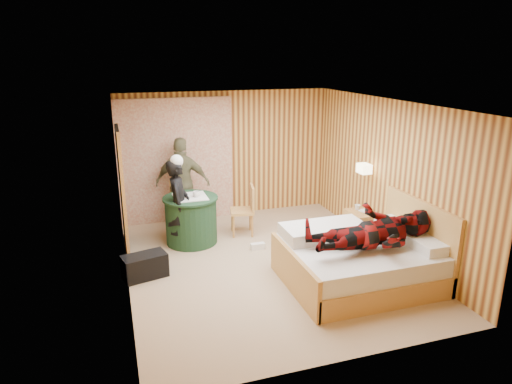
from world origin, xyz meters
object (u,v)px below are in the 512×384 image
object	(u,v)px
wall_lamp	(364,169)
chair_far	(183,201)
man_at_table	(183,183)
man_on_bed	(375,222)
chair_near	(246,206)
bed	(361,260)
woman_standing	(179,204)
nightstand	(360,226)
duffel_bag	(145,266)
round_table	(191,219)

from	to	relation	value
wall_lamp	chair_far	world-z (taller)	wall_lamp
man_at_table	man_on_bed	size ratio (longest dim) A/B	0.97
chair_near	man_on_bed	size ratio (longest dim) A/B	0.52
bed	man_on_bed	xyz separation A→B (m)	(0.03, -0.23, 0.67)
chair_far	woman_standing	bearing A→B (deg)	-113.56
man_at_table	bed	bearing A→B (deg)	144.76
chair_near	man_at_table	bearing A→B (deg)	-114.01
woman_standing	man_at_table	size ratio (longest dim) A/B	0.89
nightstand	wall_lamp	bearing A→B (deg)	56.53
nightstand	man_on_bed	bearing A→B (deg)	-115.21
nightstand	chair_far	distance (m)	3.27
nightstand	duffel_bag	world-z (taller)	nightstand
nightstand	man_at_table	distance (m)	3.33
man_at_table	nightstand	bearing A→B (deg)	169.68
round_table	chair_near	size ratio (longest dim) A/B	1.03
chair_far	chair_near	xyz separation A→B (m)	(1.04, -0.67, -0.01)
wall_lamp	duffel_bag	xyz separation A→B (m)	(-3.77, -0.32, -1.12)
chair_near	man_at_table	world-z (taller)	man_at_table
round_table	chair_far	world-z (taller)	chair_far
wall_lamp	bed	distance (m)	1.87
wall_lamp	woman_standing	xyz separation A→B (m)	(-3.10, 0.65, -0.53)
duffel_bag	man_at_table	xyz separation A→B (m)	(0.89, 1.89, 0.68)
bed	chair_near	bearing A→B (deg)	115.15
bed	duffel_bag	xyz separation A→B (m)	(-2.97, 1.07, -0.15)
chair_near	woman_standing	bearing A→B (deg)	-69.58
chair_far	chair_near	world-z (taller)	chair_far
chair_far	man_on_bed	distance (m)	3.82
wall_lamp	bed	world-z (taller)	wall_lamp
wall_lamp	woman_standing	distance (m)	3.21
nightstand	chair_near	size ratio (longest dim) A/B	0.60
man_on_bed	bed	bearing A→B (deg)	97.30
wall_lamp	duffel_bag	world-z (taller)	wall_lamp
nightstand	man_at_table	xyz separation A→B (m)	(-2.84, 1.64, 0.58)
nightstand	duffel_bag	bearing A→B (deg)	-176.14
man_on_bed	woman_standing	bearing A→B (deg)	135.75
round_table	chair_far	distance (m)	0.75
chair_near	man_on_bed	world-z (taller)	man_on_bed
chair_near	round_table	bearing A→B (deg)	-74.74
wall_lamp	nightstand	distance (m)	1.03
man_on_bed	man_at_table	bearing A→B (deg)	123.43
bed	man_on_bed	world-z (taller)	man_on_bed
chair_far	bed	bearing A→B (deg)	-64.61
bed	chair_far	bearing A→B (deg)	125.72
chair_far	man_at_table	size ratio (longest dim) A/B	0.54
bed	wall_lamp	bearing A→B (deg)	59.94
bed	round_table	xyz separation A→B (m)	(-2.08, 2.17, 0.09)
bed	woman_standing	bearing A→B (deg)	138.44
duffel_bag	woman_standing	size ratio (longest dim) A/B	0.41
round_table	man_on_bed	world-z (taller)	man_on_bed
nightstand	round_table	distance (m)	2.96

